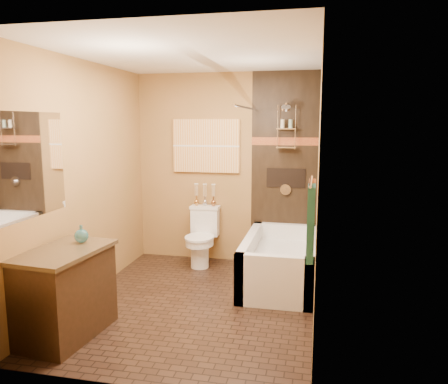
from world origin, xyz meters
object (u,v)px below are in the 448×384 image
(sunset_painting, at_px, (206,146))
(vanity, at_px, (65,293))
(bathtub, at_px, (280,265))
(toilet, at_px, (202,236))

(sunset_painting, bearing_deg, vanity, -105.62)
(sunset_painting, height_order, bathtub, sunset_painting)
(sunset_painting, height_order, toilet, sunset_painting)
(bathtub, bearing_deg, sunset_painting, 145.59)
(sunset_painting, xyz_separation_m, bathtub, (1.06, -0.73, -1.33))
(toilet, bearing_deg, bathtub, -24.71)
(bathtub, distance_m, vanity, 2.40)
(bathtub, relative_size, vanity, 1.61)
(toilet, height_order, vanity, vanity)
(bathtub, bearing_deg, vanity, -136.14)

